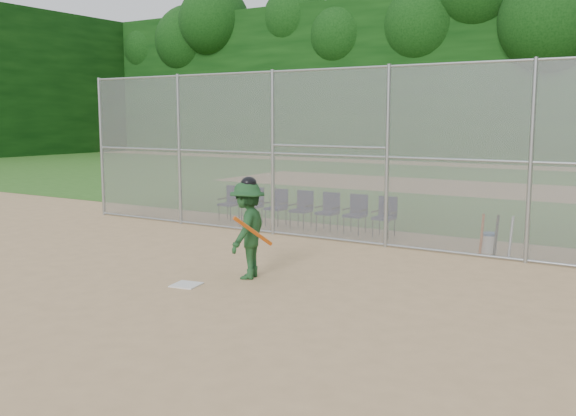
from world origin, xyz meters
The scene contains 16 objects.
ground centered at (0.00, 0.00, 0.00)m, with size 100.00×100.00×0.00m, color tan.
grass_strip centered at (0.00, 18.00, 0.01)m, with size 100.00×100.00×0.00m, color #2B5D1C.
dirt_patch_far centered at (0.00, 18.00, 0.01)m, with size 24.00×24.00×0.00m, color tan.
backstop_fence centered at (0.00, 5.00, 2.07)m, with size 16.09×0.09×4.00m.
treeline centered at (0.00, 20.00, 5.50)m, with size 81.00×60.00×11.00m.
home_plate centered at (-0.57, 0.11, 0.01)m, with size 0.45×0.45×0.02m, color silver.
batter_at_plate centered at (0.02, 1.10, 0.89)m, with size 1.07×1.35×1.83m.
water_cooler centered at (3.12, 5.61, 0.22)m, with size 0.34×0.34×0.43m.
spare_bats centered at (3.30, 5.46, 0.42)m, with size 0.66×0.31×0.84m.
chair_0 centered at (-4.23, 6.15, 0.48)m, with size 0.54×0.52×0.96m, color #10143C, non-canonical shape.
chair_1 centered at (-3.45, 6.15, 0.48)m, with size 0.54×0.52×0.96m, color #10143C, non-canonical shape.
chair_2 centered at (-2.67, 6.15, 0.48)m, with size 0.54×0.52×0.96m, color #10143C, non-canonical shape.
chair_3 centered at (-1.89, 6.15, 0.48)m, with size 0.54×0.52×0.96m, color #10143C, non-canonical shape.
chair_4 centered at (-1.11, 6.15, 0.48)m, with size 0.54×0.52×0.96m, color #10143C, non-canonical shape.
chair_5 centered at (-0.33, 6.15, 0.48)m, with size 0.54×0.52×0.96m, color #10143C, non-canonical shape.
chair_6 centered at (0.45, 6.15, 0.48)m, with size 0.54×0.52×0.96m, color #10143C, non-canonical shape.
Camera 1 is at (6.59, -8.05, 2.85)m, focal length 40.00 mm.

